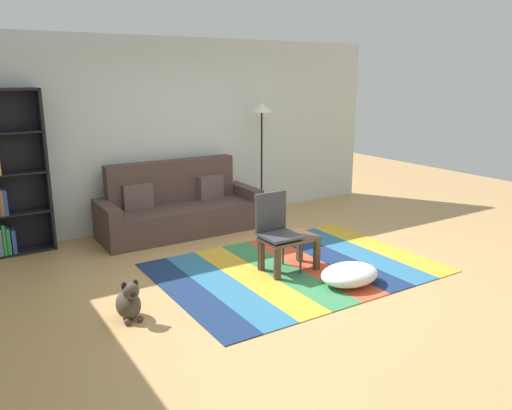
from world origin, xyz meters
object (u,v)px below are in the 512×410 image
Objects in this scene: standing_lamp at (262,122)px; tv_remote at (291,235)px; pouf at (350,274)px; folding_chair at (275,226)px; coffee_table at (289,244)px; dog at (129,302)px; couch at (179,209)px.

standing_lamp is 11.77× the size of tv_remote.
folding_chair reaches higher than pouf.
dog is at bearing -174.72° from coffee_table.
coffee_table is (0.45, -2.03, -0.02)m from couch.
folding_chair is (0.32, -1.94, 0.20)m from couch.
couch is 3.38× the size of pouf.
dog is (-2.24, 0.50, 0.04)m from pouf.
folding_chair is at bearing 119.91° from pouf.
standing_lamp is at bearing 4.88° from couch.
tv_remote is at bearing -114.55° from standing_lamp.
coffee_table is at bearing 5.28° from dog.
pouf is 0.74× the size of folding_chair.
standing_lamp is (2.95, 2.33, 1.31)m from dog.
coffee_table is at bearing -77.36° from couch.
coffee_table is at bearing -18.79° from folding_chair.
couch reaches higher than coffee_table.
folding_chair reaches higher than dog.
tv_remote is (1.98, 0.21, 0.25)m from dog.
tv_remote is at bearing 6.06° from dog.
standing_lamp reaches higher than dog.
standing_lamp is at bearing 69.62° from tv_remote.
coffee_table is at bearing -115.25° from standing_lamp.
pouf is 0.97m from folding_chair.
dog is 2.00m from tv_remote.
coffee_table is 0.27m from folding_chair.
standing_lamp is (1.01, 2.15, 1.16)m from coffee_table.
couch is 1.97m from folding_chair.
dog is 0.23× the size of standing_lamp.
couch is at bearing 114.60° from folding_chair.
couch is 2.51× the size of folding_chair.
coffee_table reaches higher than pouf.
tv_remote is at bearing 110.33° from pouf.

